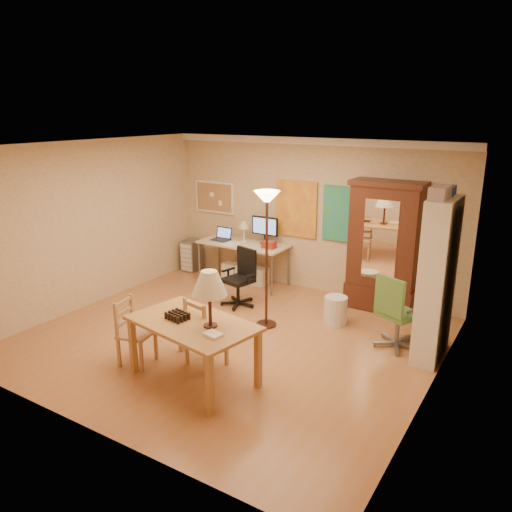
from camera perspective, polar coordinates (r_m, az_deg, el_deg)
The scene contains 16 objects.
floor at distance 7.26m, azimuth -2.95°, elevation -9.37°, with size 5.50×5.50×0.00m, color #AA6D3C.
crown_molding at distance 8.68m, azimuth 6.28°, elevation 12.93°, with size 5.50×0.08×0.12m, color white.
corkboard at distance 9.88m, azimuth -4.75°, elevation 6.72°, with size 0.90×0.04×0.62m, color #A17A4B.
art_panel_left at distance 8.95m, azimuth 4.62°, elevation 5.39°, with size 0.80×0.04×1.00m, color yellow.
art_panel_right at distance 8.59m, azimuth 9.98°, elevation 4.72°, with size 0.75×0.04×0.95m, color teal.
dining_table at distance 5.84m, azimuth -6.59°, elevation -6.36°, with size 1.65×1.16×1.43m.
ladder_chair_back at distance 6.39m, azimuth -5.93°, elevation -8.95°, with size 0.50×0.49×0.92m.
ladder_chair_left at distance 6.62m, azimuth -13.71°, elevation -8.64°, with size 0.46×0.47×0.87m.
torchiere_lamp at distance 7.14m, azimuth 1.25°, elevation 4.22°, with size 0.37×0.37×2.05m.
computer_desk at distance 9.35m, azimuth -1.16°, elevation -0.28°, with size 1.69×0.74×1.28m.
office_chair_black at distance 8.33m, azimuth -1.89°, elevation -3.94°, with size 0.59×0.59×0.96m.
office_chair_green at distance 7.15m, azimuth 15.68°, elevation -7.94°, with size 0.64×0.64×1.05m.
drawer_cart at distance 10.19m, azimuth -7.34°, elevation 0.09°, with size 0.31×0.38×0.63m.
armoire at distance 8.24m, azimuth 14.38°, elevation 0.12°, with size 1.14×0.54×2.10m.
bookshelf at distance 6.77m, azimuth 19.95°, elevation -2.66°, with size 0.32×0.85×2.12m.
wastebin at distance 7.72m, azimuth 9.08°, elevation -6.16°, with size 0.35×0.35×0.44m, color silver.
Camera 1 is at (3.75, -5.35, 3.16)m, focal length 35.00 mm.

